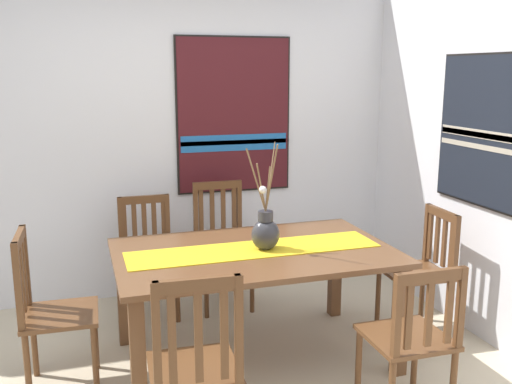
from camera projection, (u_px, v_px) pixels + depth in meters
name	position (u px, v px, depth m)	size (l,w,h in m)	color
wall_back	(181.00, 132.00, 4.72)	(6.40, 0.12, 2.70)	silver
dining_table	(254.00, 264.00, 3.63)	(1.74, 1.09, 0.74)	brown
table_runner	(254.00, 249.00, 3.61)	(1.60, 0.36, 0.01)	gold
centerpiece_vase	(265.00, 231.00, 3.58)	(0.22, 0.34, 0.69)	#333338
chair_0	(412.00, 338.00, 2.99)	(0.43, 0.43, 0.90)	brown
chair_1	(148.00, 253.00, 4.36)	(0.42, 0.42, 0.90)	brown
chair_2	(195.00, 367.00, 2.65)	(0.44, 0.44, 0.98)	brown
chair_3	(50.00, 310.00, 3.30)	(0.43, 0.43, 0.96)	brown
chair_4	(422.00, 269.00, 4.02)	(0.44, 0.44, 0.90)	brown
chair_5	(222.00, 243.00, 4.54)	(0.43, 0.43, 0.98)	brown
painting_on_back_wall	(234.00, 116.00, 4.76)	(0.97, 0.05, 1.29)	black
painting_on_side_wall	(488.00, 132.00, 3.81)	(0.05, 0.99, 1.03)	black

